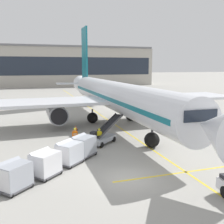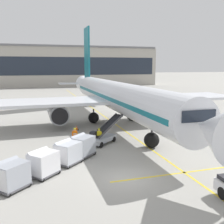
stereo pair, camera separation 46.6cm
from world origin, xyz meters
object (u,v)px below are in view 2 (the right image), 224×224
(baggage_cart_fourth, at_px, (11,174))
(belt_loader, at_px, (103,135))
(ground_crew_by_carts, at_px, (99,135))
(safety_cone_engine_keepout, at_px, (76,128))
(baggage_cart_lead, at_px, (82,145))
(ground_crew_by_loader, at_px, (78,142))
(baggage_cart_third, at_px, (43,163))
(ground_crew_marshaller, at_px, (75,135))
(baggage_cart_second, at_px, (68,152))
(parked_airplane, at_px, (115,96))

(baggage_cart_fourth, bearing_deg, belt_loader, 45.22)
(ground_crew_by_carts, bearing_deg, safety_cone_engine_keepout, 99.88)
(baggage_cart_lead, distance_m, ground_crew_by_loader, 1.23)
(baggage_cart_lead, bearing_deg, ground_crew_by_loader, 97.01)
(baggage_cart_third, height_order, safety_cone_engine_keepout, baggage_cart_third)
(ground_crew_marshaller, bearing_deg, baggage_cart_lead, -88.27)
(baggage_cart_third, bearing_deg, belt_loader, 47.34)
(baggage_cart_second, relative_size, safety_cone_engine_keepout, 4.25)
(ground_crew_marshaller, distance_m, safety_cone_engine_keepout, 6.23)
(baggage_cart_lead, height_order, ground_crew_marshaller, baggage_cart_lead)
(baggage_cart_lead, xyz_separation_m, safety_cone_engine_keepout, (1.00, 9.76, -0.71))
(baggage_cart_third, xyz_separation_m, ground_crew_by_carts, (5.69, 6.15, -0.00))
(baggage_cart_fourth, distance_m, safety_cone_engine_keepout, 16.09)
(ground_crew_by_loader, bearing_deg, baggage_cart_lead, -82.99)
(baggage_cart_lead, distance_m, baggage_cart_fourth, 7.41)
(baggage_cart_third, distance_m, ground_crew_by_loader, 5.65)
(baggage_cart_second, bearing_deg, baggage_cart_fourth, -139.79)
(parked_airplane, bearing_deg, baggage_cart_third, -123.63)
(safety_cone_engine_keepout, bearing_deg, ground_crew_by_carts, -80.12)
(baggage_cart_second, bearing_deg, ground_crew_marshaller, 75.26)
(parked_airplane, xyz_separation_m, belt_loader, (-4.07, -8.72, -3.01))
(ground_crew_by_carts, distance_m, ground_crew_marshaller, 2.48)
(baggage_cart_third, bearing_deg, ground_crew_by_loader, 53.98)
(baggage_cart_fourth, bearing_deg, safety_cone_engine_keepout, 66.05)
(ground_crew_marshaller, relative_size, safety_cone_engine_keepout, 2.90)
(ground_crew_by_loader, xyz_separation_m, safety_cone_engine_keepout, (1.15, 8.54, -0.71))
(baggage_cart_third, height_order, ground_crew_marshaller, baggage_cart_third)
(ground_crew_by_loader, relative_size, ground_crew_by_carts, 1.00)
(baggage_cart_lead, distance_m, safety_cone_engine_keepout, 9.83)
(parked_airplane, xyz_separation_m, ground_crew_by_carts, (-4.63, -9.36, -2.82))
(baggage_cart_second, xyz_separation_m, ground_crew_by_carts, (3.69, 4.31, -0.00))
(safety_cone_engine_keepout, bearing_deg, belt_loader, -74.28)
(belt_loader, height_order, baggage_cart_fourth, belt_loader)
(baggage_cart_second, height_order, ground_crew_by_carts, baggage_cart_second)
(belt_loader, bearing_deg, ground_crew_by_carts, -131.85)
(baggage_cart_third, relative_size, ground_crew_by_carts, 1.46)
(baggage_cart_lead, relative_size, baggage_cart_fourth, 1.00)
(parked_airplane, relative_size, baggage_cart_fourth, 18.05)
(ground_crew_by_carts, relative_size, safety_cone_engine_keepout, 2.90)
(parked_airplane, distance_m, ground_crew_by_carts, 10.82)
(baggage_cart_second, distance_m, ground_crew_marshaller, 5.35)
(ground_crew_by_carts, bearing_deg, baggage_cart_second, -130.54)
(ground_crew_by_loader, bearing_deg, belt_loader, 37.10)
(baggage_cart_third, xyz_separation_m, baggage_cart_fourth, (-2.05, -1.58, 0.00))
(belt_loader, xyz_separation_m, ground_crew_by_loader, (-2.93, -2.22, 0.19))
(baggage_cart_second, relative_size, baggage_cart_third, 1.00)
(ground_crew_by_loader, relative_size, ground_crew_marshaller, 1.00)
(belt_loader, xyz_separation_m, baggage_cart_lead, (-2.78, -3.43, 0.19))
(belt_loader, xyz_separation_m, ground_crew_marshaller, (-2.89, 0.23, 0.19))
(baggage_cart_second, distance_m, ground_crew_by_carts, 5.67)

